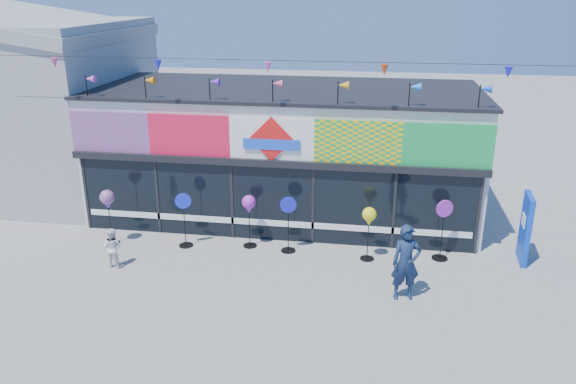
% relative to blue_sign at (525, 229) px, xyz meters
% --- Properties ---
extents(ground, '(80.00, 80.00, 0.00)m').
position_rel_blue_sign_xyz_m(ground, '(-7.00, -3.11, -0.96)').
color(ground, gray).
rests_on(ground, ground).
extents(kite_shop, '(16.00, 5.70, 5.31)m').
position_rel_blue_sign_xyz_m(kite_shop, '(-7.00, 2.83, 1.08)').
color(kite_shop, silver).
rests_on(kite_shop, ground).
extents(neighbour_building, '(8.18, 7.20, 6.87)m').
position_rel_blue_sign_xyz_m(neighbour_building, '(-17.00, 3.89, 2.24)').
color(neighbour_building, '#949699').
rests_on(neighbour_building, ground).
extents(blue_sign, '(0.22, 0.97, 1.92)m').
position_rel_blue_sign_xyz_m(blue_sign, '(0.00, 0.00, 0.00)').
color(blue_sign, '#0C3DBC').
rests_on(blue_sign, ground).
extents(spinner_0, '(0.42, 0.42, 1.66)m').
position_rel_blue_sign_xyz_m(spinner_0, '(-11.60, -0.69, 0.37)').
color(spinner_0, black).
rests_on(spinner_0, ground).
extents(spinner_1, '(0.43, 0.41, 1.62)m').
position_rel_blue_sign_xyz_m(spinner_1, '(-9.41, -0.52, -0.11)').
color(spinner_1, black).
rests_on(spinner_1, ground).
extents(spinner_2, '(0.40, 0.40, 1.57)m').
position_rel_blue_sign_xyz_m(spinner_2, '(-7.57, -0.25, 0.30)').
color(spinner_2, black).
rests_on(spinner_2, ground).
extents(spinner_3, '(0.46, 0.42, 1.65)m').
position_rel_blue_sign_xyz_m(spinner_3, '(-6.42, -0.39, -0.09)').
color(spinner_3, black).
rests_on(spinner_3, ground).
extents(spinner_4, '(0.39, 0.39, 1.53)m').
position_rel_blue_sign_xyz_m(spinner_4, '(-4.18, -0.56, 0.26)').
color(spinner_4, black).
rests_on(spinner_4, ground).
extents(spinner_5, '(0.46, 0.44, 1.74)m').
position_rel_blue_sign_xyz_m(spinner_5, '(-2.19, -0.22, -0.04)').
color(spinner_5, black).
rests_on(spinner_5, ground).
extents(adult_man, '(0.76, 0.58, 1.89)m').
position_rel_blue_sign_xyz_m(adult_man, '(-3.26, -2.50, -0.02)').
color(adult_man, '#152442').
rests_on(adult_man, ground).
extents(child, '(0.58, 0.40, 1.09)m').
position_rel_blue_sign_xyz_m(child, '(-10.91, -2.02, -0.42)').
color(child, white).
rests_on(child, ground).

